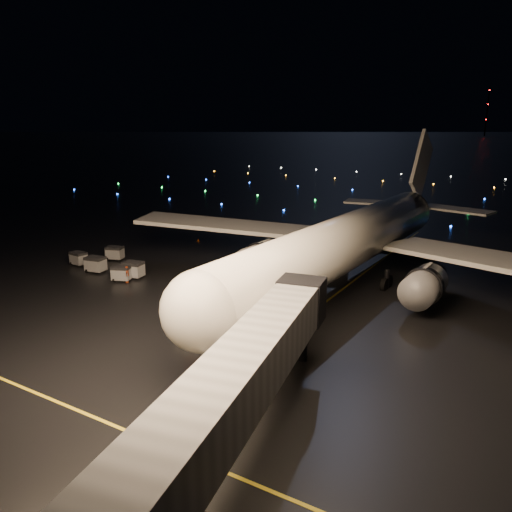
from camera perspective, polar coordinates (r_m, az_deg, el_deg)
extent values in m
plane|color=black|center=(329.95, 25.90, 10.47)|extent=(2000.00, 2000.00, 0.00)
cube|color=yellow|center=(49.92, 7.43, -5.64)|extent=(0.25, 80.00, 0.02)
cube|color=silver|center=(33.94, -3.40, -14.18)|extent=(4.33, 2.78, 1.91)
imported|color=#DD4D18|center=(58.12, -14.50, -2.03)|extent=(1.06, 1.17, 1.91)
cone|color=#E8580D|center=(55.91, -4.94, -3.04)|extent=(0.47, 0.47, 0.48)
cone|color=#E8580D|center=(65.52, 1.68, -0.28)|extent=(0.59, 0.59, 0.50)
cone|color=#E8580D|center=(59.59, -6.35, -1.92)|extent=(0.48, 0.48, 0.51)
cone|color=#E8580D|center=(76.53, -6.61, 1.86)|extent=(0.55, 0.55, 0.50)
cylinder|color=black|center=(773.51, 24.90, 14.71)|extent=(1.80, 1.80, 64.00)
cube|color=gray|center=(59.74, -13.85, -1.54)|extent=(2.47, 1.93, 1.90)
cube|color=gray|center=(58.87, -15.11, -1.95)|extent=(2.43, 2.12, 1.73)
cube|color=gray|center=(68.22, -15.83, 0.31)|extent=(2.44, 2.06, 1.76)
cube|color=gray|center=(63.20, -17.87, -0.93)|extent=(2.47, 1.92, 1.90)
cube|color=gray|center=(67.05, -19.62, -0.28)|extent=(2.10, 1.57, 1.68)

